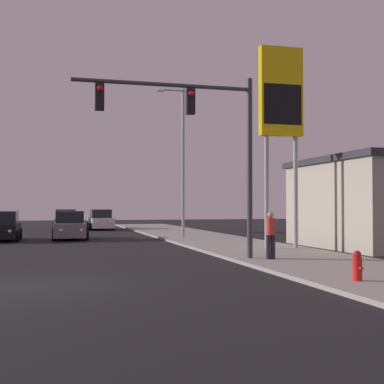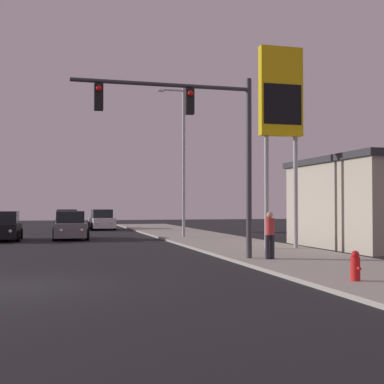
% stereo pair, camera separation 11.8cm
% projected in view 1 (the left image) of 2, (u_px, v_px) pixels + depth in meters
% --- Properties ---
extents(ground_plane, '(120.00, 120.00, 0.00)m').
position_uv_depth(ground_plane, '(20.00, 287.00, 13.20)').
color(ground_plane, black).
extents(sidewalk_right, '(5.00, 60.00, 0.12)m').
position_uv_depth(sidewalk_right, '(242.00, 247.00, 25.30)').
color(sidewalk_right, '#9E998E').
rests_on(sidewalk_right, ground).
extents(car_silver, '(2.04, 4.32, 1.68)m').
position_uv_depth(car_silver, '(65.00, 220.00, 44.33)').
color(car_silver, '#B7B7BC').
rests_on(car_silver, ground).
extents(car_grey, '(2.04, 4.34, 1.68)m').
position_uv_depth(car_grey, '(70.00, 226.00, 31.71)').
color(car_grey, slate).
rests_on(car_grey, ground).
extents(car_black, '(2.04, 4.33, 1.68)m').
position_uv_depth(car_black, '(2.00, 227.00, 30.53)').
color(car_black, black).
rests_on(car_black, ground).
extents(car_white, '(2.04, 4.34, 1.68)m').
position_uv_depth(car_white, '(101.00, 220.00, 44.32)').
color(car_white, silver).
rests_on(car_white, ground).
extents(traffic_light_mast, '(6.43, 0.36, 6.50)m').
position_uv_depth(traffic_light_mast, '(202.00, 130.00, 18.88)').
color(traffic_light_mast, '#38383D').
rests_on(traffic_light_mast, sidewalk_right).
extents(street_lamp, '(1.74, 0.24, 9.00)m').
position_uv_depth(street_lamp, '(181.00, 154.00, 32.26)').
color(street_lamp, '#99999E').
rests_on(street_lamp, sidewalk_right).
extents(gas_station_sign, '(2.00, 0.42, 9.00)m').
position_uv_depth(gas_station_sign, '(281.00, 103.00, 23.93)').
color(gas_station_sign, '#99999E').
rests_on(gas_station_sign, sidewalk_right).
extents(fire_hydrant, '(0.24, 0.34, 0.76)m').
position_uv_depth(fire_hydrant, '(357.00, 266.00, 13.45)').
color(fire_hydrant, red).
rests_on(fire_hydrant, sidewalk_right).
extents(pedestrian_on_sidewalk, '(0.34, 0.32, 1.67)m').
position_uv_depth(pedestrian_on_sidewalk, '(271.00, 233.00, 18.90)').
color(pedestrian_on_sidewalk, '#23232D').
rests_on(pedestrian_on_sidewalk, sidewalk_right).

